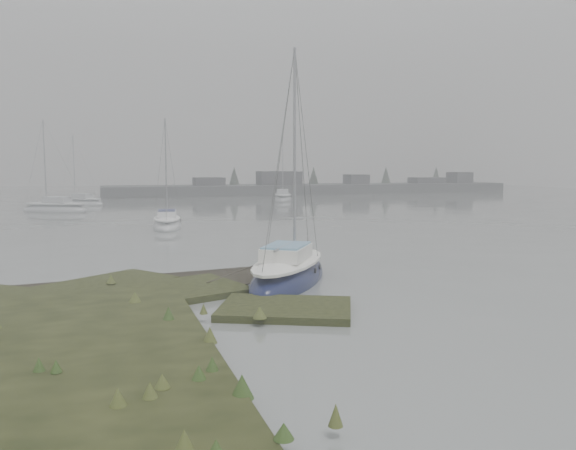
% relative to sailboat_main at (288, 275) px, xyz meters
% --- Properties ---
extents(ground, '(160.00, 160.00, 0.00)m').
position_rel_sailboat_main_xyz_m(ground, '(-1.84, 26.77, -0.27)').
color(ground, slate).
rests_on(ground, ground).
extents(far_shoreline, '(60.00, 8.00, 4.15)m').
position_rel_sailboat_main_xyz_m(far_shoreline, '(25.00, 58.67, 0.58)').
color(far_shoreline, '#4C4F51').
rests_on(far_shoreline, ground).
extents(sailboat_main, '(5.08, 6.17, 8.60)m').
position_rel_sailboat_main_xyz_m(sailboat_main, '(0.00, 0.00, 0.00)').
color(sailboat_main, '#14193C').
rests_on(sailboat_main, ground).
extents(sailboat_white, '(2.45, 5.57, 7.61)m').
position_rel_sailboat_main_xyz_m(sailboat_white, '(-1.92, 18.76, -0.03)').
color(sailboat_white, silver).
rests_on(sailboat_white, ground).
extents(sailboat_far_a, '(6.29, 4.81, 8.62)m').
position_rel_sailboat_main_xyz_m(sailboat_far_a, '(-9.71, 34.93, 0.00)').
color(sailboat_far_a, '#AAAFB3').
rests_on(sailboat_far_a, ground).
extents(sailboat_far_b, '(3.83, 6.42, 8.61)m').
position_rel_sailboat_main_xyz_m(sailboat_far_b, '(14.22, 44.04, 0.00)').
color(sailboat_far_b, '#9DA0A6').
rests_on(sailboat_far_b, ground).
extents(sailboat_far_c, '(5.32, 4.90, 7.70)m').
position_rel_sailboat_main_xyz_m(sailboat_far_c, '(-7.82, 43.70, -0.03)').
color(sailboat_far_c, '#B3B6BD').
rests_on(sailboat_far_c, ground).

